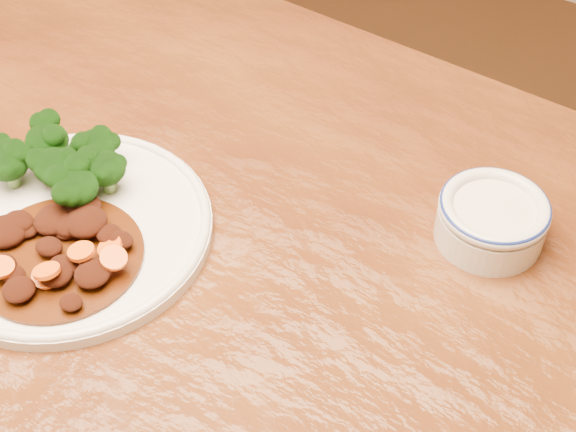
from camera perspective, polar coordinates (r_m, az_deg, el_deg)
The scene contains 5 objects.
dining_table at distance 0.87m, azimuth -11.95°, elevation -4.47°, with size 1.56×1.00×0.75m.
dinner_plate at distance 0.81m, azimuth -15.28°, elevation -0.84°, with size 0.28×0.28×0.02m.
broccoli_florets at distance 0.83m, azimuth -16.15°, elevation 3.74°, with size 0.14×0.11×0.05m.
mince_stew at distance 0.78m, azimuth -16.31°, elevation -1.91°, with size 0.16×0.16×0.03m.
dip_bowl at distance 0.79m, azimuth 14.30°, elevation -0.14°, with size 0.11×0.11×0.05m.
Camera 1 is at (0.44, -0.37, 1.32)m, focal length 50.00 mm.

